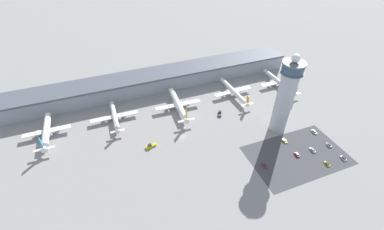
# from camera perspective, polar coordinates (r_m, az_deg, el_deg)

# --- Properties ---
(ground_plane) EXTENTS (1000.00, 1000.00, 0.00)m
(ground_plane) POSITION_cam_1_polar(r_m,az_deg,el_deg) (182.34, -2.14, -4.91)
(ground_plane) COLOR gray
(terminal_building) EXTENTS (250.77, 25.00, 14.78)m
(terminal_building) POSITION_cam_1_polar(r_m,az_deg,el_deg) (232.12, -7.95, 7.73)
(terminal_building) COLOR #9399A3
(terminal_building) RESTS_ON ground
(control_tower) EXTENTS (14.78, 14.78, 58.84)m
(control_tower) POSITION_cam_1_polar(r_m,az_deg,el_deg) (182.28, 20.05, 3.98)
(control_tower) COLOR #ADB2BC
(control_tower) RESTS_ON ground
(parking_lot_surface) EXTENTS (64.00, 40.00, 0.01)m
(parking_lot_surface) POSITION_cam_1_polar(r_m,az_deg,el_deg) (183.52, 22.29, -8.28)
(parking_lot_surface) COLOR #424247
(parking_lot_surface) RESTS_ON ground
(airplane_gate_alpha) EXTENTS (31.63, 39.20, 14.13)m
(airplane_gate_alpha) POSITION_cam_1_polar(r_m,az_deg,el_deg) (206.91, -29.62, -3.15)
(airplane_gate_alpha) COLOR white
(airplane_gate_alpha) RESTS_ON ground
(airplane_gate_bravo) EXTENTS (35.49, 36.79, 11.50)m
(airplane_gate_bravo) POSITION_cam_1_polar(r_m,az_deg,el_deg) (202.04, -16.81, -0.35)
(airplane_gate_bravo) COLOR silver
(airplane_gate_bravo) RESTS_ON ground
(airplane_gate_charlie) EXTENTS (37.00, 44.13, 14.43)m
(airplane_gate_charlie) POSITION_cam_1_polar(r_m,az_deg,el_deg) (204.18, -3.05, 2.31)
(airplane_gate_charlie) COLOR white
(airplane_gate_charlie) RESTS_ON ground
(airplane_gate_delta) EXTENTS (34.39, 44.09, 12.17)m
(airplane_gate_delta) POSITION_cam_1_polar(r_m,az_deg,el_deg) (223.16, 9.24, 5.21)
(airplane_gate_delta) COLOR white
(airplane_gate_delta) RESTS_ON ground
(airplane_gate_echo) EXTENTS (34.28, 44.63, 12.03)m
(airplane_gate_echo) POSITION_cam_1_polar(r_m,az_deg,el_deg) (246.28, 18.76, 6.97)
(airplane_gate_echo) COLOR silver
(airplane_gate_echo) RESTS_ON ground
(service_truck_catering) EXTENTS (7.44, 3.60, 2.68)m
(service_truck_catering) POSITION_cam_1_polar(r_m,az_deg,el_deg) (176.90, -9.14, -6.80)
(service_truck_catering) COLOR black
(service_truck_catering) RESTS_ON ground
(service_truck_fuel) EXTENTS (5.09, 7.04, 2.83)m
(service_truck_fuel) POSITION_cam_1_polar(r_m,az_deg,el_deg) (202.13, 6.21, 0.36)
(service_truck_fuel) COLOR black
(service_truck_fuel) RESTS_ON ground
(car_white_wagon) EXTENTS (1.93, 4.55, 1.54)m
(car_white_wagon) POSITION_cam_1_polar(r_m,az_deg,el_deg) (190.33, 25.20, -7.05)
(car_white_wagon) COLOR black
(car_white_wagon) RESTS_ON ground
(car_red_hatchback) EXTENTS (1.71, 4.08, 1.44)m
(car_red_hatchback) POSITION_cam_1_polar(r_m,az_deg,el_deg) (185.45, 27.82, -9.56)
(car_red_hatchback) COLOR black
(car_red_hatchback) RESTS_ON ground
(car_maroon_suv) EXTENTS (1.98, 4.81, 1.37)m
(car_maroon_suv) POSITION_cam_1_polar(r_m,az_deg,el_deg) (189.96, 19.82, -5.39)
(car_maroon_suv) COLOR black
(car_maroon_suv) RESTS_ON ground
(car_green_van) EXTENTS (1.90, 4.34, 1.50)m
(car_green_van) POSITION_cam_1_polar(r_m,az_deg,el_deg) (194.09, 30.61, -8.26)
(car_green_van) COLOR black
(car_green_van) RESTS_ON ground
(car_yellow_taxi) EXTENTS (1.96, 4.26, 1.53)m
(car_yellow_taxi) POSITION_cam_1_polar(r_m,az_deg,el_deg) (183.13, 22.30, -8.14)
(car_yellow_taxi) COLOR black
(car_yellow_taxi) RESTS_ON ground
(car_silver_sedan) EXTENTS (1.76, 4.05, 1.56)m
(car_silver_sedan) POSITION_cam_1_polar(r_m,az_deg,el_deg) (199.06, 28.16, -5.89)
(car_silver_sedan) COLOR black
(car_silver_sedan) RESTS_ON ground
(car_black_suv) EXTENTS (1.82, 4.65, 1.36)m
(car_black_suv) POSITION_cam_1_polar(r_m,az_deg,el_deg) (169.95, 15.81, -10.76)
(car_black_suv) COLOR black
(car_black_suv) RESTS_ON ground
(car_grey_coupe) EXTENTS (2.09, 4.81, 1.54)m
(car_grey_coupe) POSITION_cam_1_polar(r_m,az_deg,el_deg) (205.31, 25.50, -3.36)
(car_grey_coupe) COLOR black
(car_grey_coupe) RESTS_ON ground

